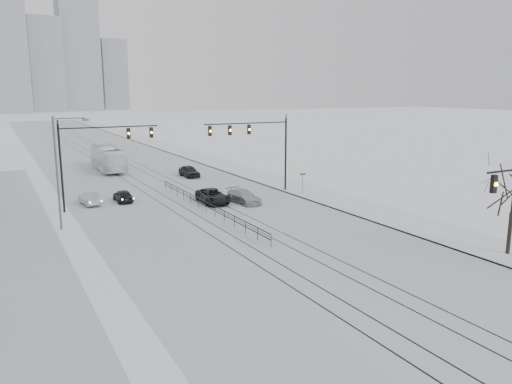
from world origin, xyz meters
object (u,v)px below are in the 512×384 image
object	(u,v)px
sedan_sb_inner	(123,196)
sedan_nb_front	(213,196)
sedan_sb_outer	(89,199)
sedan_nb_far	(189,171)
box_truck	(108,158)
sedan_nb_right	(244,197)

from	to	relation	value
sedan_sb_inner	sedan_nb_front	xyz separation A→B (m)	(7.71, -4.71, 0.07)
sedan_sb_inner	sedan_sb_outer	distance (m)	3.21
sedan_nb_far	box_truck	distance (m)	13.14
sedan_nb_front	box_truck	xyz separation A→B (m)	(-4.75, 25.83, 0.99)
sedan_sb_outer	sedan_nb_far	bearing A→B (deg)	-149.36
sedan_sb_outer	sedan_nb_far	distance (m)	17.82
sedan_nb_right	sedan_nb_far	distance (m)	17.00
sedan_sb_inner	box_truck	xyz separation A→B (m)	(2.95, 21.12, 1.06)
sedan_sb_inner	sedan_nb_far	xyz separation A→B (m)	(11.06, 10.83, 0.11)
sedan_nb_far	sedan_sb_outer	bearing A→B (deg)	-144.42
sedan_sb_outer	sedan_nb_front	bearing A→B (deg)	149.81
sedan_nb_right	box_truck	bearing A→B (deg)	98.81
box_truck	sedan_nb_right	bearing A→B (deg)	106.77
sedan_sb_outer	box_truck	distance (m)	21.88
sedan_nb_front	sedan_nb_far	bearing A→B (deg)	80.81
box_truck	sedan_sb_outer	bearing A→B (deg)	75.09
sedan_sb_outer	box_truck	world-z (taller)	box_truck
sedan_sb_outer	sedan_nb_far	xyz separation A→B (m)	(14.26, 10.68, 0.11)
box_truck	sedan_sb_inner	bearing A→B (deg)	83.49
sedan_sb_outer	sedan_nb_right	size ratio (longest dim) A/B	0.83
box_truck	sedan_nb_front	bearing A→B (deg)	101.88
sedan_nb_front	sedan_nb_right	size ratio (longest dim) A/B	1.11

